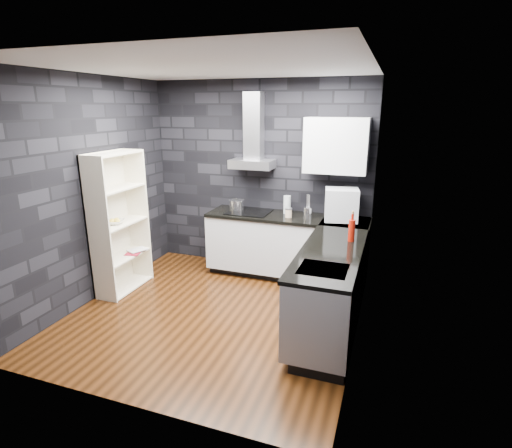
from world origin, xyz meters
The scene contains 28 objects.
ground centered at (0.00, 0.00, 0.00)m, with size 3.20×3.20×0.00m, color #3E1E0A.
ceiling centered at (0.00, 0.00, 2.70)m, with size 3.20×3.20×0.00m, color silver.
wall_back centered at (0.00, 1.62, 1.35)m, with size 3.20×0.05×2.70m, color black.
wall_front centered at (0.00, -1.62, 1.35)m, with size 3.20×0.05×2.70m, color black.
wall_left centered at (-1.62, 0.00, 1.35)m, with size 0.05×3.20×2.70m, color black.
wall_right centered at (1.62, 0.00, 1.35)m, with size 0.05×3.20×2.70m, color black.
toekick_back centered at (0.50, 1.34, 0.05)m, with size 2.18×0.50×0.10m, color black.
toekick_right centered at (1.34, 0.10, 0.05)m, with size 0.50×1.78×0.10m, color black.
counter_back_cab centered at (0.50, 1.30, 0.48)m, with size 2.20×0.60×0.76m, color silver.
counter_right_cab centered at (1.30, 0.10, 0.48)m, with size 0.60×1.80×0.76m, color silver.
counter_back_top centered at (0.50, 1.29, 0.88)m, with size 2.20×0.62×0.04m, color black.
counter_right_top centered at (1.29, 0.10, 0.88)m, with size 0.62×1.80×0.04m, color black.
counter_corner_top centered at (1.30, 1.30, 0.88)m, with size 0.62×0.62×0.04m, color black.
hood_body centered at (-0.05, 1.43, 1.56)m, with size 0.60×0.34×0.12m, color #B6B6BB.
hood_chimney centered at (-0.05, 1.50, 2.07)m, with size 0.24×0.20×0.90m, color #B6B6BB.
upper_cabinet centered at (1.10, 1.43, 1.85)m, with size 0.80×0.35×0.70m, color silver.
cooktop centered at (-0.05, 1.30, 0.91)m, with size 0.58×0.50×0.01m, color black.
sink_rim centered at (1.30, -0.40, 0.89)m, with size 0.44×0.40×0.01m, color #B6B6BB.
pot centered at (-0.26, 1.34, 0.97)m, with size 0.21×0.21×0.12m, color silver.
glass_vase centered at (0.47, 1.41, 1.02)m, with size 0.10×0.10×0.25m, color silver.
storage_jar centered at (0.54, 1.22, 0.95)m, with size 0.09×0.09×0.11m, color tan.
utensil_crock centered at (0.79, 1.28, 0.97)m, with size 0.11×0.11×0.14m, color silver.
appliance_garage centered at (1.23, 1.24, 1.12)m, with size 0.41×0.32×0.41m, color silver.
red_bottle centered at (1.45, 0.49, 1.02)m, with size 0.07×0.07×0.24m, color #931306.
bookshelf centered at (-1.42, 0.23, 0.90)m, with size 0.34×0.80×1.80m, color #F4EACC.
fruit_bowl centered at (-1.42, 0.16, 0.94)m, with size 0.22×0.22×0.06m, color silver.
book_red centered at (-1.43, 0.35, 0.57)m, with size 0.18×0.02×0.25m, color maroon.
book_second centered at (-1.40, 0.46, 0.59)m, with size 0.18×0.02×0.24m, color #B2B2B2.
Camera 1 is at (1.84, -3.80, 2.32)m, focal length 28.00 mm.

